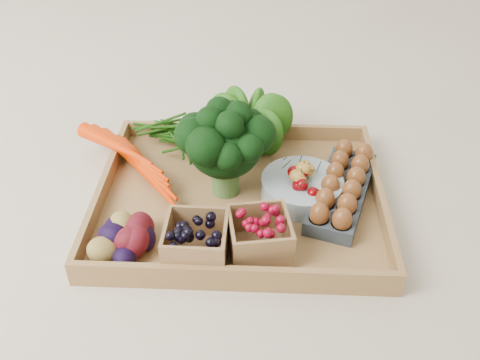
{
  "coord_description": "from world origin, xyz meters",
  "views": [
    {
      "loc": [
        0.04,
        -0.81,
        0.69
      ],
      "look_at": [
        0.0,
        0.0,
        0.06
      ],
      "focal_mm": 40.0,
      "sensor_mm": 36.0,
      "label": 1
    }
  ],
  "objects_px": {
    "cherry_bowl": "(302,188)",
    "egg_carton": "(342,192)",
    "broccoli": "(225,162)",
    "tray": "(240,201)"
  },
  "relations": [
    {
      "from": "tray",
      "to": "broccoli",
      "type": "bearing_deg",
      "value": 143.59
    },
    {
      "from": "tray",
      "to": "cherry_bowl",
      "type": "relative_size",
      "value": 3.44
    },
    {
      "from": "broccoli",
      "to": "cherry_bowl",
      "type": "relative_size",
      "value": 1.14
    },
    {
      "from": "cherry_bowl",
      "to": "egg_carton",
      "type": "height_order",
      "value": "cherry_bowl"
    },
    {
      "from": "broccoli",
      "to": "cherry_bowl",
      "type": "height_order",
      "value": "broccoli"
    },
    {
      "from": "broccoli",
      "to": "egg_carton",
      "type": "xyz_separation_m",
      "value": [
        0.23,
        -0.01,
        -0.06
      ]
    },
    {
      "from": "cherry_bowl",
      "to": "tray",
      "type": "bearing_deg",
      "value": -174.84
    },
    {
      "from": "broccoli",
      "to": "egg_carton",
      "type": "relative_size",
      "value": 0.7
    },
    {
      "from": "tray",
      "to": "cherry_bowl",
      "type": "distance_m",
      "value": 0.12
    },
    {
      "from": "broccoli",
      "to": "egg_carton",
      "type": "distance_m",
      "value": 0.24
    }
  ]
}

